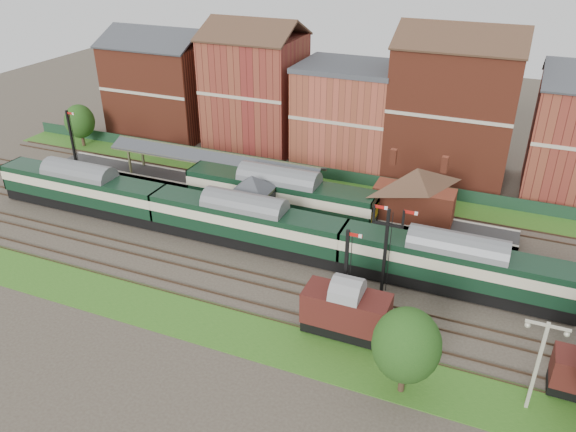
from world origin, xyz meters
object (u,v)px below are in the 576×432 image
at_px(signal_box, 252,201).
at_px(dmu_train, 245,221).
at_px(semaphore_bracket, 386,246).
at_px(goods_van_a, 346,310).
at_px(platform_railcar, 279,195).

distance_m(signal_box, dmu_train, 3.39).
distance_m(semaphore_bracket, dmu_train, 14.61).
xyz_separation_m(semaphore_bracket, goods_van_a, (-1.28, -6.50, -2.40)).
relative_size(semaphore_bracket, goods_van_a, 1.26).
distance_m(semaphore_bracket, goods_van_a, 7.05).
bearing_deg(semaphore_bracket, platform_railcar, 146.32).
distance_m(signal_box, platform_railcar, 3.62).
bearing_deg(goods_van_a, signal_box, 138.32).
relative_size(dmu_train, goods_van_a, 9.08).
bearing_deg(platform_railcar, semaphore_bracket, -33.68).
relative_size(platform_railcar, goods_van_a, 3.17).
xyz_separation_m(semaphore_bracket, platform_railcar, (-13.50, 9.00, -1.87)).
height_order(dmu_train, goods_van_a, dmu_train).
height_order(semaphore_bracket, goods_van_a, semaphore_bracket).
distance_m(dmu_train, platform_railcar, 6.55).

